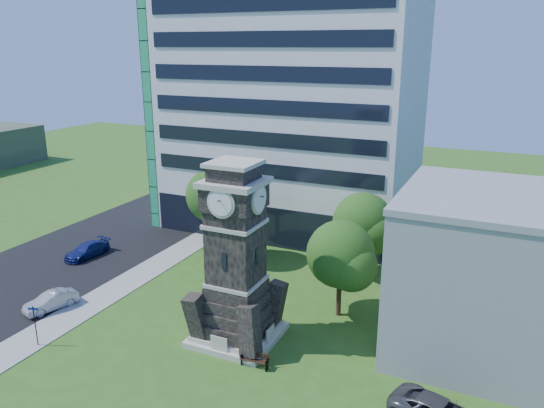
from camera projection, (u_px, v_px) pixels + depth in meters
The scene contains 14 objects.
ground at pixel (184, 342), 35.54m from camera, with size 160.00×160.00×0.00m, color #335718.
sidewalk at pixel (121, 286), 43.69m from camera, with size 3.00×70.00×0.06m, color gray.
street at pixel (46, 269), 47.11m from camera, with size 14.00×80.00×0.02m, color black.
clock_tower at pixel (236, 266), 34.55m from camera, with size 5.40×5.40×12.22m.
office_tall at pixel (291, 94), 55.20m from camera, with size 26.20×15.11×28.60m.
office_low at pixel (522, 277), 32.99m from camera, with size 15.20×12.20×10.40m.
car_street_mid at pixel (51, 301), 39.74m from camera, with size 1.38×3.95×1.30m, color gray.
car_street_north at pixel (87, 250), 49.63m from camera, with size 1.85×4.55×1.32m, color navy.
park_bench at pixel (255, 359), 32.68m from camera, with size 1.79×0.48×0.93m.
street_sign at pixel (35, 321), 34.58m from camera, with size 0.69×0.07×2.86m.
tree_nw at pixel (214, 197), 54.82m from camera, with size 6.18×5.62×6.99m.
tree_nc at pixel (238, 217), 47.88m from camera, with size 5.48×4.98×6.83m.
tree_ne at pixel (363, 225), 44.14m from camera, with size 5.54×5.03×7.45m.
tree_east at pixel (341, 257), 37.76m from camera, with size 5.38×4.89×7.25m.
Camera 1 is at (18.51, -26.01, 19.08)m, focal length 35.00 mm.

